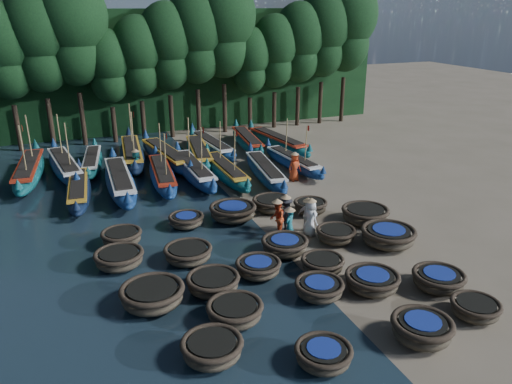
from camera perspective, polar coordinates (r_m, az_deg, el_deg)
name	(u,v)px	position (r m, az deg, el deg)	size (l,w,h in m)	color
ground	(265,232)	(24.08, 0.98, -4.59)	(120.00, 120.00, 0.00)	#7B6D5A
foliage_wall	(159,71)	(44.71, -11.04, 13.47)	(40.00, 3.00, 10.00)	black
coracle_2	(323,355)	(15.91, 7.72, -17.96)	(2.12, 2.12, 0.64)	#4E4431
coracle_3	(422,329)	(17.45, 18.43, -14.64)	(2.36, 2.36, 0.81)	#4E4431
coracle_4	(475,308)	(19.35, 23.79, -12.08)	(1.78, 1.78, 0.63)	#4E4431
coracle_5	(212,349)	(15.99, -5.04, -17.41)	(1.96, 1.96, 0.72)	#4E4431
coracle_6	(235,311)	(17.53, -2.43, -13.49)	(2.15, 2.15, 0.74)	#4E4431
coracle_7	(319,288)	(19.01, 7.25, -10.86)	(1.87, 1.87, 0.65)	#4E4431
coracle_8	(372,281)	(19.76, 13.14, -9.85)	(2.11, 2.11, 0.71)	#4E4431
coracle_9	(439,279)	(20.56, 20.14, -9.36)	(2.21, 2.21, 0.71)	#4E4431
coracle_10	(152,295)	(18.67, -11.76, -11.47)	(2.36, 2.36, 0.81)	#4E4431
coracle_11	(213,283)	(19.21, -4.93, -10.29)	(2.15, 2.15, 0.71)	#4E4431
coracle_12	(258,267)	(20.22, 0.26, -8.59)	(2.11, 2.11, 0.66)	#4E4431
coracle_13	(323,264)	(20.67, 7.61, -8.13)	(1.79, 1.79, 0.65)	#4E4431
coracle_14	(388,236)	(23.36, 14.88, -4.86)	(2.84, 2.84, 0.83)	#4E4431
coracle_15	(119,258)	(21.58, -15.37, -7.32)	(2.21, 2.21, 0.72)	#4E4431
coracle_16	(188,253)	(21.43, -7.77, -6.95)	(2.37, 2.37, 0.70)	#4E4431
coracle_17	(285,245)	(21.89, 3.31, -6.10)	(2.40, 2.40, 0.73)	#4E4431
coracle_18	(336,234)	(23.25, 9.11, -4.79)	(2.15, 2.15, 0.66)	#4E4431
coracle_19	(365,214)	(25.46, 12.37, -2.52)	(2.38, 2.38, 0.81)	#4E4431
coracle_20	(122,237)	(23.40, -15.10, -5.01)	(2.05, 2.05, 0.72)	#4E4431
coracle_21	(186,220)	(24.70, -7.97, -3.19)	(1.95, 1.95, 0.64)	#4E4431
coracle_22	(233,212)	(25.22, -2.66, -2.24)	(2.61, 2.61, 0.81)	#4E4431
coracle_23	(272,204)	(26.36, 1.84, -1.33)	(2.54, 2.54, 0.72)	#4E4431
coracle_24	(310,206)	(26.17, 6.23, -1.62)	(1.79, 1.79, 0.71)	#4E4431
long_boat_2	(79,190)	(29.70, -19.61, 0.22)	(1.92, 7.69, 1.36)	#0F1938
long_boat_3	(120,181)	(30.19, -15.29, 1.22)	(1.87, 9.13, 1.61)	navy
long_boat_4	(162,175)	(30.86, -10.66, 1.92)	(2.21, 8.22, 3.51)	navy
long_boat_5	(194,170)	(31.38, -7.15, 2.48)	(1.59, 8.62, 3.66)	navy
long_boat_6	(225,171)	(31.18, -3.53, 2.42)	(1.50, 8.13, 3.45)	#0E5354
long_boat_7	(265,171)	(31.05, 1.07, 2.39)	(2.48, 8.19, 1.45)	navy
long_boat_8	(293,162)	(33.20, 4.24, 3.47)	(1.89, 7.55, 3.21)	navy
long_boat_9	(29,171)	(34.02, -24.51, 2.23)	(2.36, 9.04, 3.86)	#0E5354
long_boat_10	(65,166)	(34.17, -21.01, 2.77)	(2.62, 8.72, 3.73)	navy
long_boat_11	(92,161)	(34.99, -18.21, 3.33)	(2.25, 7.23, 1.28)	#0E5354
long_boat_12	(132,154)	(35.56, -13.98, 4.24)	(2.50, 9.08, 3.88)	#0F1938
long_boat_13	(166,156)	(34.62, -10.23, 4.08)	(2.80, 9.01, 1.60)	navy
long_boat_14	(199,153)	(35.10, -6.53, 4.47)	(2.78, 8.66, 1.54)	#0E5354
long_boat_15	(211,146)	(36.87, -5.13, 5.27)	(2.16, 8.45, 1.49)	navy
long_boat_16	(247,141)	(38.20, -1.00, 5.87)	(2.42, 8.23, 1.46)	#0E5354
long_boat_17	(278,142)	(37.79, 2.48, 5.75)	(2.64, 8.70, 1.54)	#0E5354
fisherman_0	(311,217)	(23.53, 6.26, -2.82)	(0.70, 0.95, 1.99)	silver
fisherman_1	(290,223)	(22.88, 3.86, -3.54)	(0.70, 0.64, 1.79)	#1A6970
fisherman_2	(277,218)	(23.33, 2.42, -2.95)	(1.01, 1.08, 1.98)	#CD411B
fisherman_3	(286,213)	(23.90, 3.41, -2.41)	(1.31, 1.08, 1.97)	black
fisherman_4	(308,214)	(24.01, 5.93, -2.51)	(1.00, 0.83, 1.80)	silver
fisherman_5	(136,162)	(32.67, -13.52, 3.31)	(0.96, 1.61, 1.86)	#1A6970
fisherman_6	(295,166)	(30.89, 4.42, 2.97)	(0.92, 0.66, 1.95)	#CD411B
tree_2	(5,50)	(40.29, -26.80, 14.31)	(4.51, 4.51, 10.63)	black
tree_3	(39,39)	(40.15, -23.60, 15.74)	(4.92, 4.92, 11.60)	black
tree_4	(71,28)	(40.15, -20.34, 17.12)	(5.34, 5.34, 12.58)	black
tree_5	(108,65)	(40.50, -16.54, 13.70)	(3.68, 3.68, 8.68)	black
tree_6	(138,55)	(40.73, -13.32, 14.98)	(4.09, 4.09, 9.65)	black
tree_7	(167,45)	(41.09, -10.11, 16.19)	(4.51, 4.51, 10.63)	black
tree_8	(195,36)	(41.59, -6.94, 17.33)	(4.92, 4.92, 11.60)	black
tree_9	(223,26)	(42.22, -3.81, 18.39)	(5.34, 5.34, 12.58)	black
tree_10	(250,60)	(43.18, -0.72, 14.89)	(3.68, 3.68, 8.68)	black
tree_11	(275,50)	(44.00, 2.18, 15.86)	(4.09, 4.09, 9.65)	black
tree_12	(300,41)	(44.93, 4.99, 16.76)	(4.51, 4.51, 10.63)	black
tree_13	(323,33)	(45.96, 7.71, 17.59)	(4.92, 4.92, 11.60)	black
tree_14	(347,24)	(47.10, 10.33, 18.34)	(5.34, 5.34, 12.58)	black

